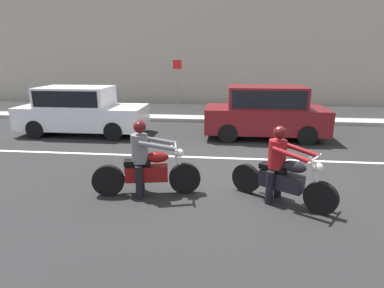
{
  "coord_description": "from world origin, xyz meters",
  "views": [
    {
      "loc": [
        -0.62,
        -7.62,
        2.78
      ],
      "look_at": [
        -1.34,
        -0.88,
        0.89
      ],
      "focal_mm": 29.57,
      "sensor_mm": 36.0,
      "label": 1
    }
  ],
  "objects_px": {
    "parked_sedan_white": "(81,110)",
    "parked_hatchback_maroon": "(265,112)",
    "motorcycle_with_rider_crimson": "(281,172)",
    "street_sign_post": "(178,79)",
    "motorcycle_with_rider_gray": "(146,165)"
  },
  "relations": [
    {
      "from": "motorcycle_with_rider_crimson",
      "to": "parked_sedan_white",
      "type": "bearing_deg",
      "value": 141.66
    },
    {
      "from": "motorcycle_with_rider_gray",
      "to": "street_sign_post",
      "type": "distance_m",
      "value": 10.41
    },
    {
      "from": "motorcycle_with_rider_crimson",
      "to": "street_sign_post",
      "type": "distance_m",
      "value": 11.05
    },
    {
      "from": "motorcycle_with_rider_gray",
      "to": "street_sign_post",
      "type": "xyz_separation_m",
      "value": [
        -0.9,
        10.32,
        1.01
      ]
    },
    {
      "from": "motorcycle_with_rider_crimson",
      "to": "parked_sedan_white",
      "type": "distance_m",
      "value": 8.09
    },
    {
      "from": "parked_sedan_white",
      "to": "motorcycle_with_rider_crimson",
      "type": "bearing_deg",
      "value": -38.34
    },
    {
      "from": "street_sign_post",
      "to": "motorcycle_with_rider_crimson",
      "type": "bearing_deg",
      "value": -70.96
    },
    {
      "from": "parked_hatchback_maroon",
      "to": "street_sign_post",
      "type": "relative_size",
      "value": 1.65
    },
    {
      "from": "parked_sedan_white",
      "to": "parked_hatchback_maroon",
      "type": "distance_m",
      "value": 6.61
    },
    {
      "from": "parked_hatchback_maroon",
      "to": "motorcycle_with_rider_crimson",
      "type": "bearing_deg",
      "value": -92.92
    },
    {
      "from": "parked_sedan_white",
      "to": "parked_hatchback_maroon",
      "type": "bearing_deg",
      "value": 0.74
    },
    {
      "from": "motorcycle_with_rider_crimson",
      "to": "motorcycle_with_rider_gray",
      "type": "bearing_deg",
      "value": 178.38
    },
    {
      "from": "motorcycle_with_rider_crimson",
      "to": "parked_hatchback_maroon",
      "type": "bearing_deg",
      "value": 87.08
    },
    {
      "from": "motorcycle_with_rider_crimson",
      "to": "parked_hatchback_maroon",
      "type": "relative_size",
      "value": 0.46
    },
    {
      "from": "motorcycle_with_rider_crimson",
      "to": "street_sign_post",
      "type": "relative_size",
      "value": 0.76
    }
  ]
}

